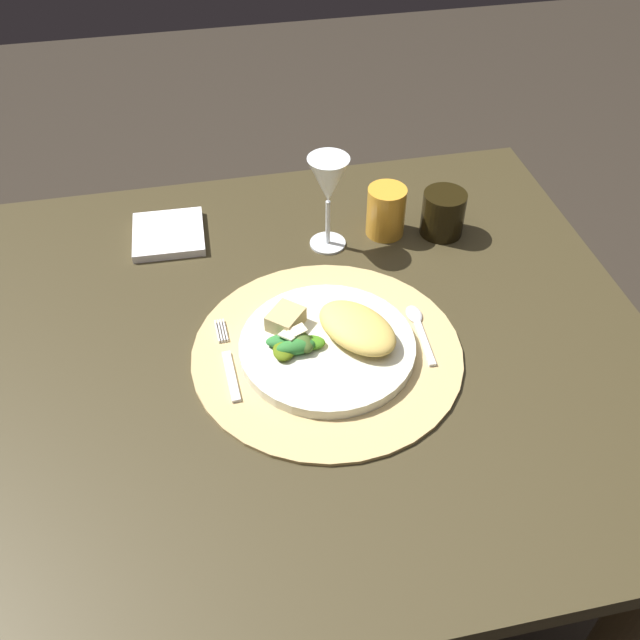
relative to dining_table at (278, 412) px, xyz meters
The scene contains 13 objects.
ground_plane 0.55m from the dining_table, ahead, with size 6.00×6.00×0.00m, color #2B241C.
dining_table is the anchor object (origin of this frame).
placemat 0.18m from the dining_table, 24.86° to the right, with size 0.39×0.39×0.01m, color tan.
dinner_plate 0.19m from the dining_table, 24.86° to the right, with size 0.25×0.25×0.02m, color silver.
pasta_serving 0.23m from the dining_table, 14.47° to the right, with size 0.13×0.08×0.03m, color #E4BD5A.
salad_greens 0.19m from the dining_table, 54.07° to the right, with size 0.09×0.06×0.03m.
bread_piece 0.19m from the dining_table, 32.37° to the left, with size 0.05×0.04×0.03m, color tan.
fork 0.18m from the dining_table, 156.61° to the right, with size 0.02×0.16×0.00m.
spoon 0.27m from the dining_table, ahead, with size 0.02×0.12×0.01m.
napkin 0.36m from the dining_table, 115.02° to the left, with size 0.12×0.12×0.01m, color white.
wine_glass 0.37m from the dining_table, 59.76° to the left, with size 0.07×0.07×0.16m.
amber_tumbler 0.38m from the dining_table, 45.05° to the left, with size 0.07×0.07×0.09m, color gold.
dark_tumbler 0.43m from the dining_table, 33.02° to the left, with size 0.07×0.07×0.08m, color black.
Camera 1 is at (-0.08, -0.72, 1.44)m, focal length 39.98 mm.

